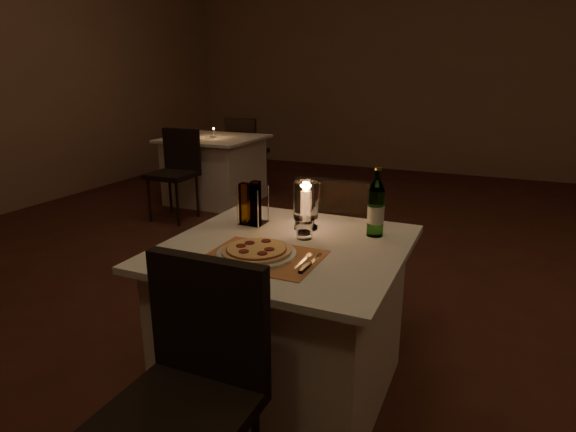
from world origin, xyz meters
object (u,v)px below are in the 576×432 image
at_px(chair_far, 337,236).
at_px(tumbler, 304,229).
at_px(main_table, 286,320).
at_px(hurricane_candle, 306,202).
at_px(water_bottle, 376,209).
at_px(neighbor_table_left, 215,169).
at_px(plate, 256,254).
at_px(pizza, 256,250).
at_px(chair_near, 193,374).

distance_m(chair_far, tumbler, 0.66).
relative_size(main_table, hurricane_candle, 4.47).
height_order(water_bottle, neighbor_table_left, water_bottle).
bearing_deg(chair_far, neighbor_table_left, 135.13).
height_order(plate, water_bottle, water_bottle).
xyz_separation_m(pizza, tumbler, (0.09, 0.28, 0.02)).
height_order(pizza, water_bottle, water_bottle).
distance_m(pizza, water_bottle, 0.59).
xyz_separation_m(chair_far, tumbler, (0.04, -0.62, 0.24)).
height_order(pizza, neighbor_table_left, pizza).
distance_m(tumbler, water_bottle, 0.33).
xyz_separation_m(chair_far, water_bottle, (0.32, -0.45, 0.32)).
height_order(plate, neighbor_table_left, plate).
distance_m(plate, tumbler, 0.30).
bearing_deg(chair_far, water_bottle, -54.63).
bearing_deg(chair_near, chair_far, 90.00).
xyz_separation_m(tumbler, water_bottle, (0.28, 0.16, 0.08)).
relative_size(main_table, chair_far, 1.11).
bearing_deg(water_bottle, main_table, -140.74).
height_order(main_table, hurricane_candle, hurricane_candle).
distance_m(pizza, neighbor_table_left, 3.73).
relative_size(plate, tumbler, 3.55).
distance_m(main_table, plate, 0.42).
bearing_deg(main_table, water_bottle, 39.26).
bearing_deg(plate, hurricane_candle, 83.47).
bearing_deg(hurricane_candle, main_table, -89.31).
bearing_deg(hurricane_candle, tumbler, -70.66).
bearing_deg(tumbler, neighbor_table_left, 128.58).
bearing_deg(chair_near, tumbler, 86.90).
distance_m(chair_far, neighbor_table_left, 3.06).
relative_size(chair_near, hurricane_candle, 4.02).
distance_m(pizza, tumbler, 0.29).
height_order(plate, hurricane_candle, hurricane_candle).
height_order(chair_far, pizza, chair_far).
bearing_deg(chair_far, plate, -93.20).
relative_size(chair_near, tumbler, 9.97).
height_order(plate, tumbler, tumbler).
xyz_separation_m(chair_near, chair_far, (-0.00, 1.43, 0.00)).
distance_m(chair_near, pizza, 0.58).
height_order(chair_near, pizza, chair_near).
bearing_deg(main_table, chair_near, -90.00).
xyz_separation_m(chair_near, tumbler, (0.04, 0.81, 0.24)).
height_order(chair_far, tumbler, chair_far).
relative_size(chair_near, neighbor_table_left, 0.90).
height_order(main_table, water_bottle, water_bottle).
bearing_deg(hurricane_candle, neighbor_table_left, 129.36).
distance_m(main_table, water_bottle, 0.64).
xyz_separation_m(main_table, chair_far, (-0.00, 0.71, 0.18)).
bearing_deg(neighbor_table_left, pizza, -55.24).
relative_size(chair_near, pizza, 3.21).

